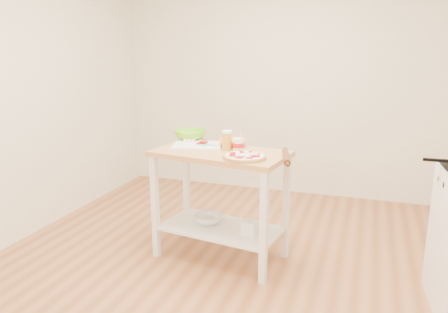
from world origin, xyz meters
TOP-DOWN VIEW (x-y plane):
  - room_shell at (0.00, 0.00)m, footprint 4.04×4.54m
  - prep_island at (-0.18, 0.37)m, footprint 1.12×0.72m
  - pizza at (0.06, 0.20)m, footprint 0.32×0.32m
  - cutting_board at (-0.43, 0.50)m, footprint 0.46×0.39m
  - spatula at (-0.34, 0.48)m, footprint 0.16×0.05m
  - knife at (-0.49, 0.70)m, footprint 0.27×0.07m
  - orange_bowl at (-0.15, 0.58)m, footprint 0.27×0.27m
  - green_bowl at (-0.58, 0.70)m, footprint 0.35×0.35m
  - beer_pint at (-0.14, 0.41)m, footprint 0.08×0.08m
  - yogurt_tub at (-0.05, 0.41)m, footprint 0.09×0.09m
  - rolling_pin at (0.36, 0.26)m, footprint 0.13×0.39m
  - shelf_glass_bowl at (-0.31, 0.41)m, footprint 0.28×0.28m
  - shelf_bin at (0.09, 0.30)m, footprint 0.13×0.13m

SIDE VIEW (x-z plane):
  - shelf_glass_bowl at x=-0.31m, z-range 0.26..0.33m
  - shelf_bin at x=0.09m, z-range 0.26..0.37m
  - prep_island at x=-0.18m, z-range 0.19..1.09m
  - cutting_board at x=-0.43m, z-range 0.89..0.93m
  - spatula at x=-0.34m, z-range 0.91..0.92m
  - pizza at x=0.06m, z-range 0.89..0.94m
  - knife at x=-0.49m, z-range 0.91..0.92m
  - rolling_pin at x=0.36m, z-range 0.90..0.95m
  - orange_bowl at x=-0.15m, z-range 0.90..0.96m
  - green_bowl at x=-0.58m, z-range 0.90..0.99m
  - yogurt_tub at x=-0.05m, z-range 0.86..1.04m
  - beer_pint at x=-0.14m, z-range 0.90..1.06m
  - room_shell at x=0.00m, z-range -0.02..2.72m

